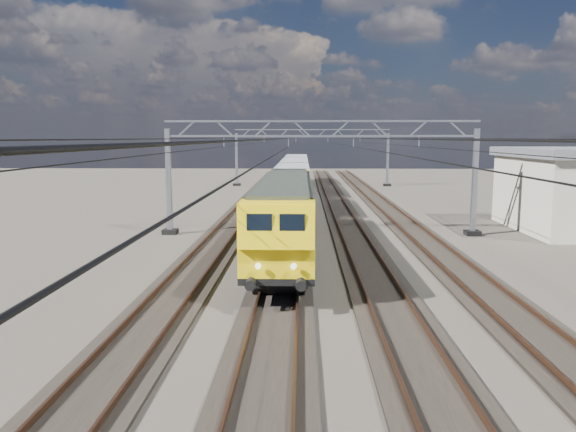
{
  "coord_description": "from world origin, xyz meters",
  "views": [
    {
      "loc": [
        -1.09,
        -30.82,
        6.04
      ],
      "look_at": [
        -1.79,
        -4.78,
        2.4
      ],
      "focal_mm": 35.0,
      "sensor_mm": 36.0,
      "label": 1
    }
  ],
  "objects_px": {
    "catenary_gantry_mid": "(321,172)",
    "hopper_wagon_lead": "(292,184)",
    "hopper_wagon_mid": "(295,173)",
    "locomotive": "(285,210)",
    "hopper_wagon_third": "(296,167)",
    "catenary_gantry_far": "(312,155)"
  },
  "relations": [
    {
      "from": "catenary_gantry_mid",
      "to": "hopper_wagon_lead",
      "type": "xyz_separation_m",
      "value": [
        -2.0,
        11.53,
        -1.67
      ]
    },
    {
      "from": "hopper_wagon_lead",
      "to": "hopper_wagon_mid",
      "type": "xyz_separation_m",
      "value": [
        0.0,
        14.2,
        0.0
      ]
    },
    {
      "from": "hopper_wagon_mid",
      "to": "catenary_gantry_mid",
      "type": "bearing_deg",
      "value": -85.56
    },
    {
      "from": "hopper_wagon_mid",
      "to": "hopper_wagon_third",
      "type": "xyz_separation_m",
      "value": [
        0.0,
        14.2,
        0.0
      ]
    },
    {
      "from": "catenary_gantry_mid",
      "to": "locomotive",
      "type": "xyz_separation_m",
      "value": [
        -2.0,
        -6.16,
        -1.58
      ]
    },
    {
      "from": "hopper_wagon_lead",
      "to": "locomotive",
      "type": "bearing_deg",
      "value": -90.0
    },
    {
      "from": "catenary_gantry_far",
      "to": "hopper_wagon_lead",
      "type": "xyz_separation_m",
      "value": [
        -2.0,
        -24.47,
        -1.67
      ]
    },
    {
      "from": "catenary_gantry_mid",
      "to": "hopper_wagon_lead",
      "type": "relative_size",
      "value": 1.53
    },
    {
      "from": "locomotive",
      "to": "catenary_gantry_mid",
      "type": "bearing_deg",
      "value": 72.01
    },
    {
      "from": "hopper_wagon_third",
      "to": "catenary_gantry_mid",
      "type": "bearing_deg",
      "value": -87.13
    },
    {
      "from": "locomotive",
      "to": "hopper_wagon_lead",
      "type": "distance_m",
      "value": 17.7
    },
    {
      "from": "hopper_wagon_mid",
      "to": "catenary_gantry_far",
      "type": "bearing_deg",
      "value": 78.97
    },
    {
      "from": "catenary_gantry_mid",
      "to": "catenary_gantry_far",
      "type": "height_order",
      "value": "same"
    },
    {
      "from": "catenary_gantry_mid",
      "to": "locomotive",
      "type": "relative_size",
      "value": 0.94
    },
    {
      "from": "catenary_gantry_mid",
      "to": "hopper_wagon_mid",
      "type": "relative_size",
      "value": 1.53
    },
    {
      "from": "hopper_wagon_third",
      "to": "locomotive",
      "type": "bearing_deg",
      "value": -90.0
    },
    {
      "from": "catenary_gantry_far",
      "to": "hopper_wagon_mid",
      "type": "xyz_separation_m",
      "value": [
        -2.0,
        -10.27,
        -1.67
      ]
    },
    {
      "from": "catenary_gantry_mid",
      "to": "hopper_wagon_third",
      "type": "distance_m",
      "value": 40.02
    },
    {
      "from": "catenary_gantry_mid",
      "to": "hopper_wagon_mid",
      "type": "xyz_separation_m",
      "value": [
        -2.0,
        25.73,
        -1.67
      ]
    },
    {
      "from": "catenary_gantry_far",
      "to": "hopper_wagon_lead",
      "type": "bearing_deg",
      "value": -94.67
    },
    {
      "from": "catenary_gantry_far",
      "to": "hopper_wagon_third",
      "type": "distance_m",
      "value": 4.72
    },
    {
      "from": "locomotive",
      "to": "hopper_wagon_third",
      "type": "relative_size",
      "value": 1.62
    }
  ]
}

